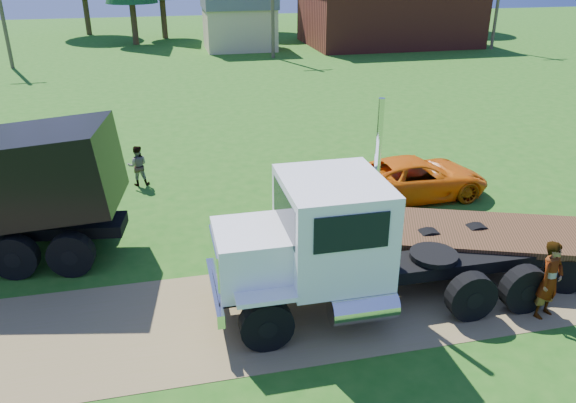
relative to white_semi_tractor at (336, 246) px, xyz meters
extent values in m
plane|color=#1E5713|center=(-0.34, 0.11, -1.72)|extent=(140.00, 140.00, 0.00)
cube|color=olive|center=(-0.34, 0.11, -1.71)|extent=(120.00, 4.20, 0.01)
cube|color=black|center=(1.27, 0.03, -0.84)|extent=(8.20, 1.04, 0.33)
cylinder|color=black|center=(-1.90, -1.14, -1.12)|extent=(1.20, 0.38, 1.20)
cylinder|color=black|center=(-1.90, -1.14, -1.12)|extent=(0.42, 0.40, 0.42)
cylinder|color=black|center=(-1.89, 1.20, -1.12)|extent=(1.20, 0.38, 1.20)
cylinder|color=black|center=(-1.89, 1.20, -1.12)|extent=(0.42, 0.40, 0.42)
cylinder|color=black|center=(3.02, -1.14, -1.12)|extent=(1.20, 0.38, 1.20)
cylinder|color=black|center=(3.02, -1.14, -1.12)|extent=(0.42, 0.40, 0.42)
cylinder|color=black|center=(3.02, 1.20, -1.12)|extent=(1.20, 0.38, 1.20)
cylinder|color=black|center=(3.02, 1.20, -1.12)|extent=(0.42, 0.40, 0.42)
cylinder|color=black|center=(4.44, -1.14, -1.12)|extent=(1.20, 0.38, 1.20)
cylinder|color=black|center=(4.44, -1.14, -1.12)|extent=(0.42, 0.40, 0.42)
cylinder|color=black|center=(4.44, 1.19, -1.12)|extent=(1.20, 0.38, 1.20)
cylinder|color=black|center=(4.44, 1.19, -1.12)|extent=(0.42, 0.40, 0.42)
cube|color=white|center=(-1.84, 0.03, -0.02)|extent=(1.97, 1.86, 1.31)
cube|color=silver|center=(-2.82, 0.03, -0.08)|extent=(0.09, 1.64, 1.09)
cube|color=silver|center=(-2.88, 0.03, -0.84)|extent=(0.17, 2.51, 0.33)
cube|color=white|center=(-0.09, 0.03, 0.52)|extent=(2.30, 2.62, 2.29)
cube|color=black|center=(-1.22, 0.03, 1.02)|extent=(0.06, 2.19, 0.93)
cube|color=black|center=(-0.09, -1.29, 1.02)|extent=(1.64, 0.05, 0.82)
cube|color=black|center=(-0.09, 1.35, 1.02)|extent=(1.64, 0.05, 0.82)
cube|color=white|center=(-1.90, -1.14, -0.41)|extent=(1.31, 0.49, 0.11)
cube|color=white|center=(-1.89, 1.20, -0.41)|extent=(1.31, 0.49, 0.11)
cylinder|color=silver|center=(0.29, -1.23, -0.95)|extent=(1.53, 0.66, 0.66)
cylinder|color=silver|center=(1.17, 0.63, 0.80)|extent=(0.15, 0.15, 5.03)
cylinder|color=black|center=(2.59, 0.03, -0.59)|extent=(1.20, 1.20, 0.13)
cylinder|color=black|center=(-7.86, 3.25, -1.10)|extent=(1.28, 0.56, 1.23)
cylinder|color=black|center=(-7.86, 3.25, -1.10)|extent=(0.48, 0.47, 0.43)
cylinder|color=black|center=(-7.54, 5.59, -1.10)|extent=(1.28, 0.56, 1.23)
cylinder|color=black|center=(-7.54, 5.59, -1.10)|extent=(0.48, 0.47, 0.43)
cylinder|color=black|center=(-6.42, 3.06, -1.10)|extent=(1.28, 0.56, 1.23)
cylinder|color=black|center=(-6.42, 3.06, -1.10)|extent=(0.48, 0.47, 0.43)
cylinder|color=black|center=(-6.09, 5.39, -1.10)|extent=(1.28, 0.56, 1.23)
cylinder|color=black|center=(-6.09, 5.39, -1.10)|extent=(0.48, 0.47, 0.43)
cube|color=black|center=(-7.48, 4.39, 0.81)|extent=(5.24, 3.34, 2.72)
imported|color=orange|center=(4.85, 5.93, -1.00)|extent=(5.25, 2.61, 1.43)
cube|color=#31220F|center=(4.01, 1.21, -0.67)|extent=(8.31, 5.03, 0.18)
cube|color=black|center=(4.01, 1.21, -0.92)|extent=(7.82, 3.72, 0.25)
cylinder|color=black|center=(1.31, 1.10, -1.22)|extent=(1.04, 0.63, 1.00)
cylinder|color=black|center=(2.04, 3.06, -1.22)|extent=(1.04, 0.63, 1.00)
cylinder|color=black|center=(5.98, -0.65, -1.22)|extent=(1.04, 0.63, 1.00)
cylinder|color=black|center=(6.71, 1.32, -1.22)|extent=(1.04, 0.63, 1.00)
cube|color=black|center=(0.37, 2.57, -0.17)|extent=(0.15, 0.15, 1.00)
imported|color=#999999|center=(4.84, -1.45, -0.73)|extent=(0.85, 0.71, 1.98)
imported|color=#999999|center=(-4.76, 9.26, -0.95)|extent=(0.76, 0.59, 1.53)
cube|color=maroon|center=(17.66, 40.11, 0.78)|extent=(15.00, 10.00, 5.00)
cube|color=#C8B97D|center=(3.66, 40.11, 0.08)|extent=(6.00, 5.00, 3.60)
cube|color=#5A5B60|center=(3.66, 40.11, 2.38)|extent=(6.20, 5.40, 1.20)
cylinder|color=#4D422C|center=(-14.34, 35.11, 2.78)|extent=(0.28, 0.28, 9.00)
cylinder|color=#4D422C|center=(5.66, 35.11, 2.78)|extent=(0.28, 0.28, 9.00)
cylinder|color=#321F14|center=(-10.40, 53.19, 0.22)|extent=(0.56, 0.56, 3.87)
cylinder|color=#321F14|center=(-2.68, 48.66, 0.21)|extent=(0.56, 0.56, 3.86)
cylinder|color=#321F14|center=(6.73, 51.77, 0.35)|extent=(0.56, 0.56, 4.13)
cylinder|color=#321F14|center=(16.66, 51.30, -0.22)|extent=(0.56, 0.56, 3.00)
cylinder|color=#321F14|center=(26.93, 49.43, 0.28)|extent=(0.56, 0.56, 3.98)
cylinder|color=#321F14|center=(-5.47, 45.18, 0.16)|extent=(0.56, 0.56, 3.75)
camera|label=1|loc=(-3.69, -11.05, 6.34)|focal=35.00mm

